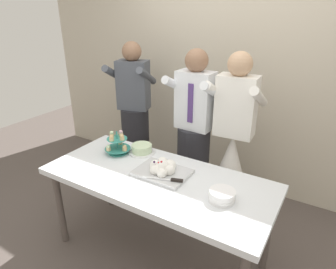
% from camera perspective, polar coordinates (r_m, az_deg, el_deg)
% --- Properties ---
extents(ground_plane, '(8.00, 8.00, 0.00)m').
position_cam_1_polar(ground_plane, '(2.79, -1.85, -21.79)').
color(ground_plane, '#564C47').
extents(rear_wall, '(5.20, 0.10, 2.90)m').
position_cam_1_polar(rear_wall, '(3.35, 12.20, 13.72)').
color(rear_wall, beige).
rests_on(rear_wall, ground_plane).
extents(dessert_table, '(1.80, 0.80, 0.78)m').
position_cam_1_polar(dessert_table, '(2.35, -2.07, -9.62)').
color(dessert_table, silver).
rests_on(dessert_table, ground_plane).
extents(cupcake_stand, '(0.23, 0.23, 0.21)m').
position_cam_1_polar(cupcake_stand, '(2.66, -9.76, -1.90)').
color(cupcake_stand, teal).
rests_on(cupcake_stand, dessert_table).
extents(main_cake_tray, '(0.43, 0.32, 0.13)m').
position_cam_1_polar(main_cake_tray, '(2.32, -1.08, -6.67)').
color(main_cake_tray, silver).
rests_on(main_cake_tray, dessert_table).
extents(plate_stack, '(0.18, 0.18, 0.08)m').
position_cam_1_polar(plate_stack, '(2.06, 10.39, -11.54)').
color(plate_stack, white).
rests_on(plate_stack, dessert_table).
extents(round_cake, '(0.24, 0.24, 0.08)m').
position_cam_1_polar(round_cake, '(2.66, -5.09, -2.80)').
color(round_cake, white).
rests_on(round_cake, dessert_table).
extents(person_groom, '(0.48, 0.51, 1.66)m').
position_cam_1_polar(person_groom, '(2.91, 4.96, -1.82)').
color(person_groom, '#232328').
rests_on(person_groom, ground_plane).
extents(person_bride, '(0.56, 0.56, 1.66)m').
position_cam_1_polar(person_bride, '(2.88, 11.95, -6.23)').
color(person_bride, white).
rests_on(person_bride, ground_plane).
extents(person_guest, '(0.57, 0.59, 1.66)m').
position_cam_1_polar(person_guest, '(3.47, -6.41, 2.34)').
color(person_guest, '#232328').
rests_on(person_guest, ground_plane).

